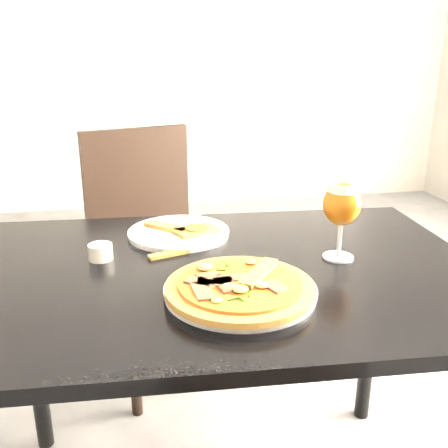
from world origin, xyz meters
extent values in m
cube|color=#BCB7A9|center=(0.00, 3.00, 1.40)|extent=(5.00, 0.04, 2.80)
cube|color=black|center=(0.01, -0.06, 0.73)|extent=(1.24, 0.87, 0.03)
cylinder|color=black|center=(-0.51, 0.31, 0.36)|extent=(0.05, 0.05, 0.72)
cylinder|color=black|center=(0.57, 0.25, 0.36)|extent=(0.05, 0.05, 0.72)
cube|color=black|center=(-0.10, 0.63, 0.47)|extent=(0.55, 0.55, 0.04)
cylinder|color=black|center=(-0.21, 0.41, 0.22)|extent=(0.04, 0.04, 0.45)
cylinder|color=black|center=(0.13, 0.52, 0.22)|extent=(0.04, 0.04, 0.45)
cylinder|color=black|center=(-0.32, 0.74, 0.22)|extent=(0.04, 0.04, 0.45)
cylinder|color=black|center=(0.02, 0.85, 0.22)|extent=(0.04, 0.04, 0.45)
cube|color=black|center=(-0.16, 0.82, 0.73)|extent=(0.41, 0.16, 0.44)
cylinder|color=white|center=(0.02, -0.20, 0.76)|extent=(0.39, 0.39, 0.02)
cylinder|color=brown|center=(0.02, -0.22, 0.77)|extent=(0.30, 0.30, 0.01)
cylinder|color=#B6290F|center=(0.02, -0.22, 0.78)|extent=(0.25, 0.25, 0.01)
cube|color=#4C3421|center=(0.05, -0.22, 0.79)|extent=(0.06, 0.03, 0.00)
cube|color=#4C3421|center=(0.05, -0.18, 0.79)|extent=(0.06, 0.07, 0.00)
cube|color=#4C3421|center=(0.00, -0.14, 0.79)|extent=(0.04, 0.07, 0.00)
cube|color=#4C3421|center=(-0.01, -0.20, 0.79)|extent=(0.07, 0.05, 0.00)
cube|color=#4C3421|center=(-0.03, -0.24, 0.79)|extent=(0.07, 0.05, 0.00)
cube|color=#4C3421|center=(0.00, -0.29, 0.79)|extent=(0.04, 0.07, 0.00)
cube|color=#4C3421|center=(0.04, -0.24, 0.79)|extent=(0.06, 0.07, 0.00)
ellipsoid|color=#E9E54C|center=(0.04, -0.21, 0.79)|extent=(0.03, 0.03, 0.01)
ellipsoid|color=#E9E54C|center=(0.04, -0.15, 0.79)|extent=(0.03, 0.03, 0.01)
ellipsoid|color=#E9E54C|center=(0.01, -0.20, 0.79)|extent=(0.03, 0.03, 0.01)
ellipsoid|color=#E9E54C|center=(-0.05, -0.20, 0.79)|extent=(0.03, 0.03, 0.01)
ellipsoid|color=#E9E54C|center=(0.00, -0.23, 0.79)|extent=(0.03, 0.03, 0.01)
ellipsoid|color=#E9E54C|center=(0.00, -0.29, 0.79)|extent=(0.03, 0.03, 0.01)
ellipsoid|color=#E9E54C|center=(0.03, -0.24, 0.79)|extent=(0.03, 0.03, 0.01)
ellipsoid|color=#E9E54C|center=(0.09, -0.24, 0.79)|extent=(0.03, 0.03, 0.01)
cube|color=#163E0B|center=(0.03, -0.20, 0.79)|extent=(0.01, 0.02, 0.00)
cube|color=#163E0B|center=(0.01, -0.17, 0.79)|extent=(0.01, 0.02, 0.00)
cube|color=#163E0B|center=(-0.04, -0.16, 0.79)|extent=(0.02, 0.02, 0.00)
cube|color=#163E0B|center=(-0.01, -0.21, 0.79)|extent=(0.02, 0.01, 0.00)
cube|color=#163E0B|center=(-0.04, -0.24, 0.79)|extent=(0.02, 0.01, 0.00)
cube|color=#163E0B|center=(0.01, -0.23, 0.79)|extent=(0.01, 0.02, 0.00)
cube|color=#163E0B|center=(0.02, -0.27, 0.79)|extent=(0.01, 0.02, 0.00)
cube|color=#163E0B|center=(0.06, -0.29, 0.79)|extent=(0.01, 0.02, 0.00)
cube|color=#163E0B|center=(0.05, -0.23, 0.79)|extent=(0.02, 0.01, 0.00)
cube|color=#163E0B|center=(0.08, -0.21, 0.79)|extent=(0.02, 0.00, 0.00)
cube|color=#163E0B|center=(0.03, -0.21, 0.79)|extent=(0.02, 0.01, 0.00)
cube|color=brown|center=(0.04, -0.18, 0.79)|extent=(0.11, 0.13, 0.01)
cylinder|color=white|center=(-0.06, 0.17, 0.76)|extent=(0.34, 0.34, 0.01)
cube|color=brown|center=(-0.10, 0.19, 0.77)|extent=(0.12, 0.11, 0.01)
cube|color=brown|center=(-0.02, 0.14, 0.77)|extent=(0.13, 0.10, 0.01)
cylinder|color=#B6290F|center=(-0.02, 0.14, 0.78)|extent=(0.06, 0.06, 0.00)
cube|color=brown|center=(-0.10, 0.03, 0.75)|extent=(0.10, 0.05, 0.01)
cylinder|color=beige|center=(-0.26, 0.04, 0.77)|extent=(0.06, 0.06, 0.04)
cylinder|color=yellow|center=(-0.26, 0.04, 0.78)|extent=(0.05, 0.05, 0.01)
cylinder|color=#B6BBBF|center=(0.30, -0.06, 0.75)|extent=(0.07, 0.07, 0.01)
cylinder|color=#B6BBBF|center=(0.30, -0.06, 0.79)|extent=(0.01, 0.01, 0.08)
ellipsoid|color=#8D4A0D|center=(0.30, -0.06, 0.88)|extent=(0.09, 0.09, 0.10)
cylinder|color=white|center=(0.30, -0.06, 0.92)|extent=(0.07, 0.07, 0.02)
camera|label=1|loc=(-0.18, -1.09, 1.21)|focal=40.00mm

